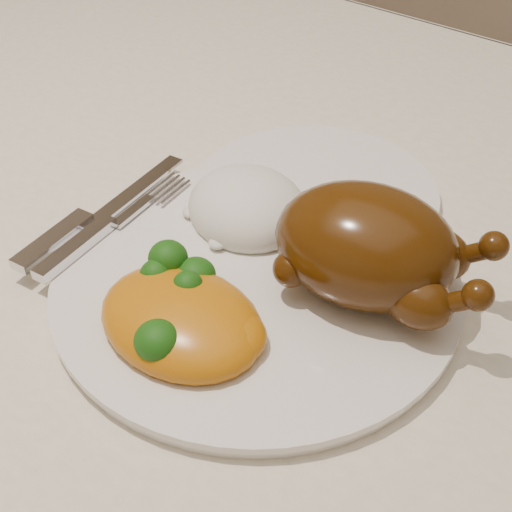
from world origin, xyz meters
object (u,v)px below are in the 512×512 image
Objects in this scene: dining_table at (167,280)px; dinner_plate at (256,282)px; roast_chicken at (371,247)px; side_plate at (315,193)px.

dinner_plate reaches higher than dining_table.
dinner_plate is 0.10m from roast_chicken.
dinner_plate reaches higher than side_plate.
roast_chicken is (0.07, 0.04, 0.05)m from dinner_plate.
dining_table is 0.27m from roast_chicken.
side_plate is at bearing 104.48° from dinner_plate.
dinner_plate is (0.15, -0.04, 0.11)m from dining_table.
roast_chicken reaches higher than dinner_plate.
side_plate is (-0.03, 0.13, -0.00)m from dinner_plate.
dining_table is at bearing 164.46° from dinner_plate.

